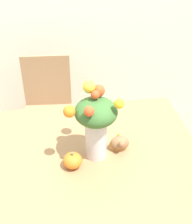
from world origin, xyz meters
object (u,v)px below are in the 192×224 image
object	(u,v)px
flower_vase	(95,121)
dining_chair_near_window	(48,110)
pumpkin	(73,161)
turkey_figurine	(119,141)

from	to	relation	value
flower_vase	dining_chair_near_window	size ratio (longest dim) A/B	0.50
flower_vase	dining_chair_near_window	xyz separation A→B (m)	(-0.27, 0.89, -0.51)
pumpkin	dining_chair_near_window	bearing A→B (deg)	97.86
dining_chair_near_window	pumpkin	bearing A→B (deg)	-77.32
pumpkin	turkey_figurine	bearing A→B (deg)	22.76
flower_vase	pumpkin	xyz separation A→B (m)	(-0.14, -0.08, -0.20)
flower_vase	pumpkin	bearing A→B (deg)	-150.71
pumpkin	dining_chair_near_window	size ratio (longest dim) A/B	0.12
pumpkin	turkey_figurine	size ratio (longest dim) A/B	0.71
turkey_figurine	dining_chair_near_window	xyz separation A→B (m)	(-0.42, 0.85, -0.32)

